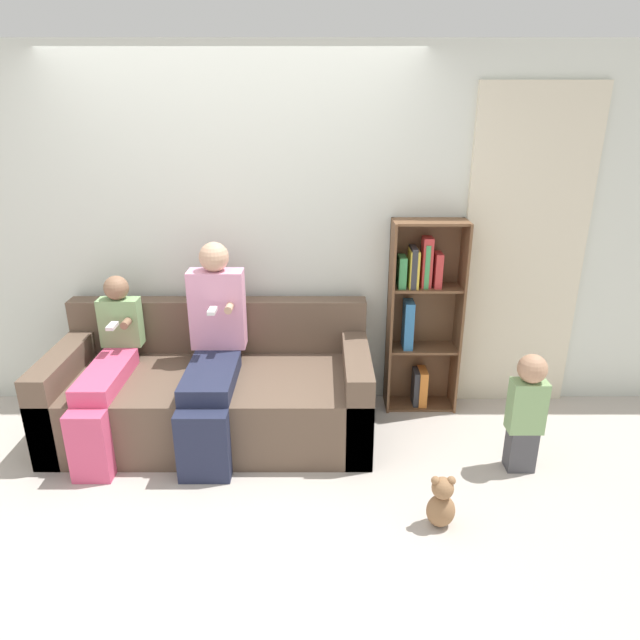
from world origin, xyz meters
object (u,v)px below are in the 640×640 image
object	(u,v)px
child_seated	(105,370)
teddy_bear	(440,503)
bookshelf	(420,312)
adult_seated	(211,349)
couch	(212,394)
toddler_standing	(525,409)

from	to	relation	value
child_seated	teddy_bear	size ratio (longest dim) A/B	3.38
child_seated	bookshelf	world-z (taller)	bookshelf
bookshelf	teddy_bear	world-z (taller)	bookshelf
adult_seated	bookshelf	distance (m)	1.51
couch	teddy_bear	size ratio (longest dim) A/B	6.73
couch	adult_seated	distance (m)	0.38
teddy_bear	toddler_standing	bearing A→B (deg)	41.13
couch	child_seated	xyz separation A→B (m)	(-0.66, -0.15, 0.26)
couch	bookshelf	size ratio (longest dim) A/B	1.50
adult_seated	bookshelf	world-z (taller)	bookshelf
adult_seated	teddy_bear	world-z (taller)	adult_seated
child_seated	teddy_bear	bearing A→B (deg)	-22.15
teddy_bear	couch	bearing A→B (deg)	144.86
couch	bookshelf	distance (m)	1.58
child_seated	bookshelf	distance (m)	2.19
adult_seated	child_seated	distance (m)	0.70
child_seated	toddler_standing	xyz separation A→B (m)	(2.65, -0.31, -0.12)
adult_seated	toddler_standing	size ratio (longest dim) A/B	1.67
adult_seated	teddy_bear	distance (m)	1.71
bookshelf	adult_seated	bearing A→B (deg)	-162.57
adult_seated	couch	bearing A→B (deg)	111.62
bookshelf	couch	bearing A→B (deg)	-165.66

